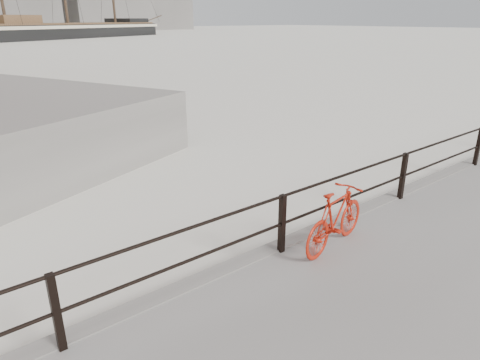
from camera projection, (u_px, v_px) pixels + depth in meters
ground at (391, 211)px, 9.29m from camera, size 400.00×400.00×0.00m
guardrail at (403, 176)px, 8.88m from camera, size 28.00×0.10×1.00m
bicycle at (336, 218)px, 6.96m from camera, size 1.74×0.54×1.04m
barque_black at (70, 38)px, 91.38m from camera, size 66.40×44.81×35.66m
industrial_east at (159, 10)px, 161.70m from camera, size 20.00×16.00×14.00m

